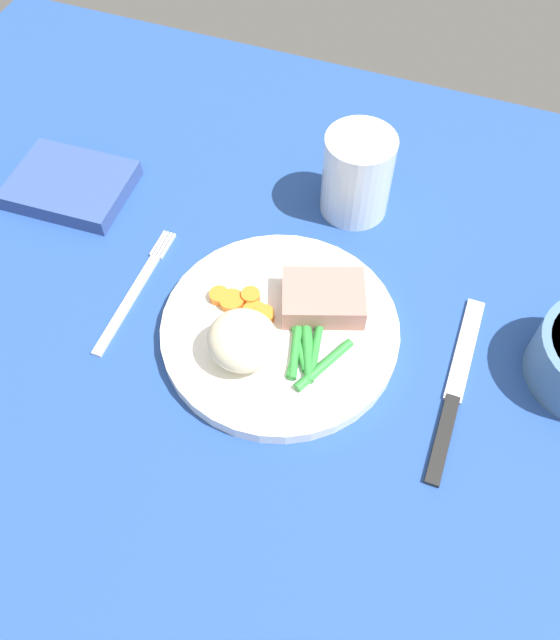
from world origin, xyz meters
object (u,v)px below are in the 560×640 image
object	(u,v)px
napkin	(71,185)
water_glass	(357,180)
fork	(135,291)
dinner_plate	(280,330)
meat_portion	(323,298)
knife	(455,390)

from	to	relation	value
napkin	water_glass	bearing A→B (deg)	16.02
fork	water_glass	distance (cm)	26.48
dinner_plate	meat_portion	distance (cm)	5.27
napkin	meat_portion	bearing A→B (deg)	-11.31
dinner_plate	napkin	size ratio (longest dim) A/B	1.77
fork	water_glass	world-z (taller)	water_glass
knife	water_glass	xyz separation A→B (cm)	(-15.66, 19.34, 3.93)
water_glass	napkin	size ratio (longest dim) A/B	0.74
fork	knife	bearing A→B (deg)	-1.47
meat_portion	water_glass	bearing A→B (deg)	94.85
dinner_plate	water_glass	size ratio (longest dim) A/B	2.39
knife	napkin	distance (cm)	47.88
dinner_plate	fork	distance (cm)	15.86
dinner_plate	knife	distance (cm)	17.51
fork	napkin	distance (cm)	16.97
knife	napkin	xyz separation A→B (cm)	(-46.72, 10.42, 0.81)
fork	water_glass	xyz separation A→B (cm)	(17.68, 19.31, 3.93)
napkin	dinner_plate	bearing A→B (deg)	-19.13
meat_portion	water_glass	size ratio (longest dim) A/B	0.82
dinner_plate	napkin	world-z (taller)	napkin
dinner_plate	napkin	distance (cm)	30.94
dinner_plate	fork	size ratio (longest dim) A/B	1.40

